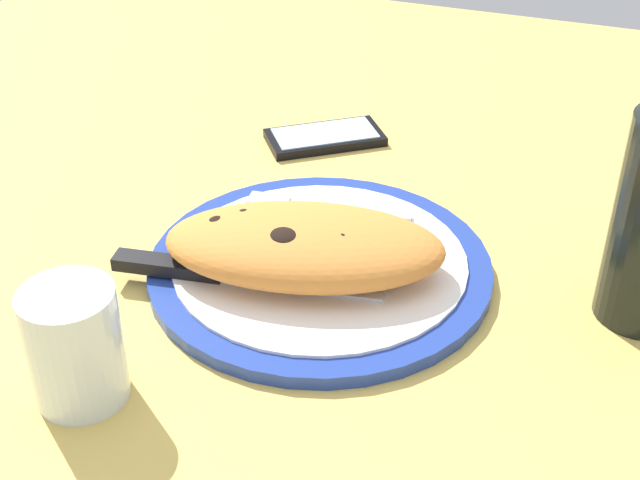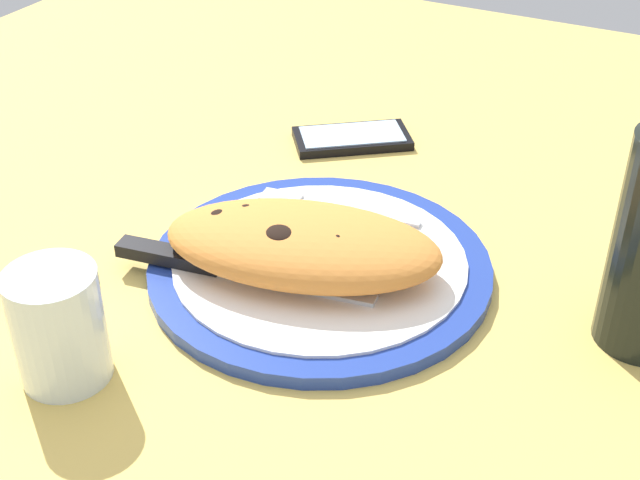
# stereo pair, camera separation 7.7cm
# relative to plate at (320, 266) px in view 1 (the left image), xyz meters

# --- Properties ---
(ground_plane) EXTENTS (1.50, 1.50, 0.03)m
(ground_plane) POSITION_rel_plate_xyz_m (0.00, 0.00, -0.02)
(ground_plane) COLOR #DBB756
(plate) EXTENTS (0.31, 0.31, 0.02)m
(plate) POSITION_rel_plate_xyz_m (0.00, 0.00, 0.00)
(plate) COLOR #233D99
(plate) RESTS_ON ground_plane
(calzone) EXTENTS (0.27, 0.18, 0.05)m
(calzone) POSITION_rel_plate_xyz_m (0.01, 0.02, 0.03)
(calzone) COLOR orange
(calzone) RESTS_ON plate
(fork) EXTENTS (0.16, 0.03, 0.00)m
(fork) POSITION_rel_plate_xyz_m (0.04, -0.08, 0.01)
(fork) COLOR silver
(fork) RESTS_ON plate
(knife) EXTENTS (0.24, 0.05, 0.01)m
(knife) POSITION_rel_plate_xyz_m (0.08, 0.06, 0.01)
(knife) COLOR silver
(knife) RESTS_ON plate
(smartphone) EXTENTS (0.14, 0.13, 0.01)m
(smartphone) POSITION_rel_plate_xyz_m (0.09, -0.24, -0.00)
(smartphone) COLOR black
(smartphone) RESTS_ON ground_plane
(water_glass) EXTENTS (0.07, 0.07, 0.09)m
(water_glass) POSITION_rel_plate_xyz_m (0.11, 0.21, 0.03)
(water_glass) COLOR silver
(water_glass) RESTS_ON ground_plane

